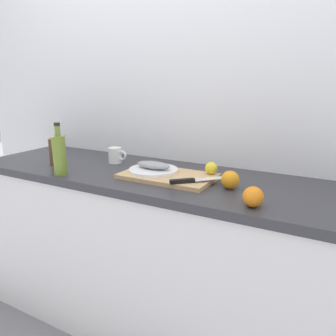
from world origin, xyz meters
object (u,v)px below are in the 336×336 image
white_plate (153,170)px  fish_fillet (153,165)px  lemon_0 (211,168)px  chef_knife (194,180)px  pepper_mill (54,152)px  cutting_board (168,176)px  coffee_mug_0 (116,155)px  orange_0 (230,180)px  olive_oil_bottle (59,154)px

white_plate → fish_fillet: fish_fillet is taller
white_plate → lemon_0: size_ratio=4.09×
fish_fillet → chef_knife: fish_fillet is taller
pepper_mill → cutting_board: bearing=6.8°
white_plate → pepper_mill: bearing=-171.7°
fish_fillet → lemon_0: 0.28m
cutting_board → coffee_mug_0: (-0.40, 0.12, 0.03)m
orange_0 → white_plate: bearing=177.9°
white_plate → chef_knife: 0.25m
fish_fillet → chef_knife: size_ratio=0.79×
cutting_board → white_plate: size_ratio=1.84×
cutting_board → lemon_0: (0.18, 0.10, 0.04)m
chef_knife → orange_0: (0.15, 0.05, 0.01)m
coffee_mug_0 → orange_0: size_ratio=1.45×
coffee_mug_0 → pepper_mill: 0.33m
chef_knife → pepper_mill: (-0.83, -0.02, 0.04)m
cutting_board → olive_oil_bottle: 0.54m
chef_knife → pepper_mill: bearing=137.3°
olive_oil_bottle → orange_0: 0.83m
fish_fillet → coffee_mug_0: 0.34m
cutting_board → olive_oil_bottle: (-0.49, -0.20, 0.09)m
fish_fillet → chef_knife: 0.25m
white_plate → chef_knife: chef_knife is taller
fish_fillet → olive_oil_bottle: size_ratio=0.69×
fish_fillet → orange_0: bearing=-2.1°
white_plate → lemon_0: (0.26, 0.09, 0.02)m
chef_knife → lemon_0: lemon_0 is taller
fish_fillet → cutting_board: bearing=-3.5°
white_plate → lemon_0: bearing=19.6°
chef_knife → coffee_mug_0: size_ratio=2.00×
fish_fillet → orange_0: (0.39, -0.01, -0.01)m
white_plate → olive_oil_bottle: olive_oil_bottle is taller
chef_knife → orange_0: 0.16m
white_plate → fish_fillet: 0.03m
white_plate → chef_knife: size_ratio=1.05×
olive_oil_bottle → orange_0: size_ratio=3.28×
cutting_board → white_plate: (-0.08, 0.01, 0.02)m
cutting_board → lemon_0: 0.21m
lemon_0 → olive_oil_bottle: (-0.67, -0.30, 0.05)m
orange_0 → lemon_0: bearing=140.2°
pepper_mill → lemon_0: bearing=11.9°
coffee_mug_0 → pepper_mill: pepper_mill is taller
fish_fillet → lemon_0: lemon_0 is taller
olive_oil_bottle → pepper_mill: olive_oil_bottle is taller
cutting_board → lemon_0: bearing=29.0°
cutting_board → pepper_mill: 0.67m
lemon_0 → orange_0: same height
coffee_mug_0 → pepper_mill: bearing=-142.1°
fish_fillet → pepper_mill: size_ratio=1.23×
cutting_board → orange_0: bearing=-1.8°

